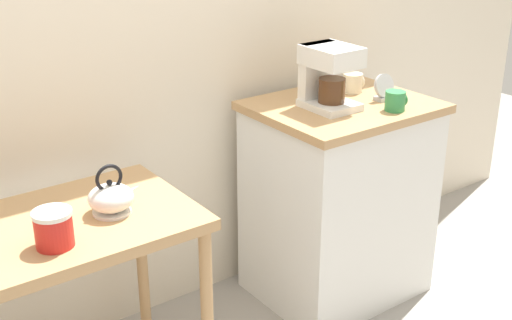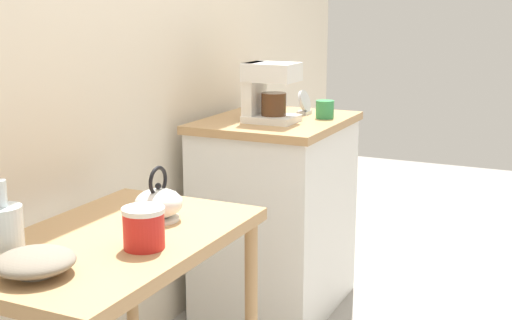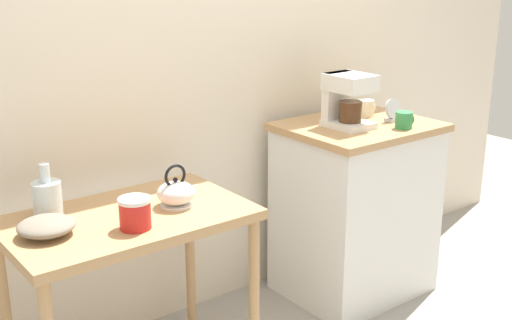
% 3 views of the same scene
% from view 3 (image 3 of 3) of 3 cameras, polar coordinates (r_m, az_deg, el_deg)
% --- Properties ---
extents(back_wall, '(4.40, 0.10, 2.80)m').
position_cam_3_polar(back_wall, '(3.22, -2.74, 11.67)').
color(back_wall, beige).
rests_on(back_wall, ground_plane).
extents(wooden_table, '(0.93, 0.57, 0.76)m').
position_cam_3_polar(wooden_table, '(2.63, -10.93, -6.64)').
color(wooden_table, tan).
rests_on(wooden_table, ground_plane).
extents(kitchen_counter, '(0.74, 0.60, 0.91)m').
position_cam_3_polar(kitchen_counter, '(3.47, 8.52, -4.15)').
color(kitchen_counter, white).
rests_on(kitchen_counter, ground_plane).
extents(bowl_stoneware, '(0.20, 0.20, 0.06)m').
position_cam_3_polar(bowl_stoneware, '(2.46, -17.62, -5.44)').
color(bowl_stoneware, gray).
rests_on(bowl_stoneware, wooden_table).
extents(teakettle, '(0.18, 0.15, 0.17)m').
position_cam_3_polar(teakettle, '(2.62, -6.87, -2.82)').
color(teakettle, white).
rests_on(teakettle, wooden_table).
extents(glass_carafe_vase, '(0.11, 0.11, 0.21)m').
position_cam_3_polar(glass_carafe_vase, '(2.62, -17.54, -3.08)').
color(glass_carafe_vase, silver).
rests_on(glass_carafe_vase, wooden_table).
extents(canister_enamel, '(0.12, 0.12, 0.12)m').
position_cam_3_polar(canister_enamel, '(2.43, -10.38, -4.52)').
color(canister_enamel, red).
rests_on(canister_enamel, wooden_table).
extents(coffee_maker, '(0.18, 0.22, 0.26)m').
position_cam_3_polar(coffee_maker, '(3.24, 7.77, 5.31)').
color(coffee_maker, white).
rests_on(coffee_maker, kitchen_counter).
extents(mug_small_cream, '(0.09, 0.09, 0.08)m').
position_cam_3_polar(mug_small_cream, '(3.49, 9.42, 4.44)').
color(mug_small_cream, beige).
rests_on(mug_small_cream, kitchen_counter).
extents(mug_tall_green, '(0.09, 0.08, 0.08)m').
position_cam_3_polar(mug_tall_green, '(3.27, 12.64, 3.37)').
color(mug_tall_green, '#338C4C').
rests_on(mug_tall_green, kitchen_counter).
extents(table_clock, '(0.10, 0.05, 0.12)m').
position_cam_3_polar(table_clock, '(3.39, 11.72, 4.11)').
color(table_clock, '#B2B5BA').
rests_on(table_clock, kitchen_counter).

